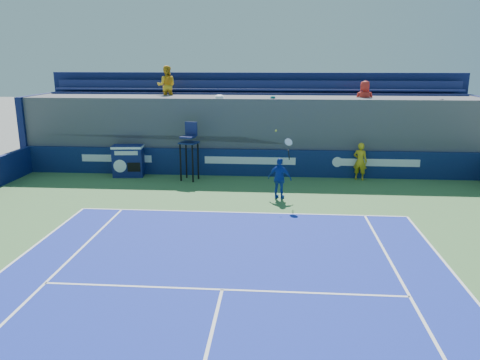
# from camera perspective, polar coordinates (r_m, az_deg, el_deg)

# --- Properties ---
(ball_person) EXTENTS (0.69, 0.58, 1.61)m
(ball_person) POSITION_cam_1_polar(r_m,az_deg,el_deg) (20.57, 14.44, 2.22)
(ball_person) COLOR gold
(ball_person) RESTS_ON apron
(back_hoarding) EXTENTS (20.40, 0.21, 1.20)m
(back_hoarding) POSITION_cam_1_polar(r_m,az_deg,el_deg) (20.68, 1.23, 2.12)
(back_hoarding) COLOR #0D1C4A
(back_hoarding) RESTS_ON ground
(match_clock) EXTENTS (1.38, 0.85, 1.40)m
(match_clock) POSITION_cam_1_polar(r_m,az_deg,el_deg) (21.14, -13.46, 2.39)
(match_clock) COLOR #101953
(match_clock) RESTS_ON ground
(umpire_chair) EXTENTS (0.85, 0.85, 2.48)m
(umpire_chair) POSITION_cam_1_polar(r_m,az_deg,el_deg) (19.90, -6.21, 4.27)
(umpire_chair) COLOR black
(umpire_chair) RESTS_ON ground
(tennis_player) EXTENTS (0.96, 0.66, 2.57)m
(tennis_player) POSITION_cam_1_polar(r_m,az_deg,el_deg) (17.27, 4.88, 0.21)
(tennis_player) COLOR #123198
(tennis_player) RESTS_ON apron
(stadium_seating) EXTENTS (21.00, 4.05, 4.75)m
(stadium_seating) POSITION_cam_1_polar(r_m,az_deg,el_deg) (22.47, 1.53, 6.33)
(stadium_seating) COLOR #4E4E53
(stadium_seating) RESTS_ON ground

